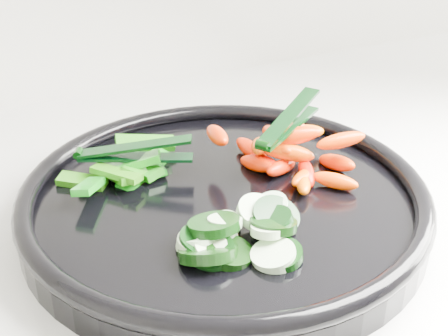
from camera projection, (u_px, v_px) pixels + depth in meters
name	position (u px, v px, depth m)	size (l,w,h in m)	color
veggie_tray	(224.00, 201.00, 0.57)	(0.45, 0.45, 0.04)	black
cucumber_pile	(231.00, 237.00, 0.50)	(0.12, 0.10, 0.04)	black
carrot_pile	(286.00, 152.00, 0.61)	(0.14, 0.14, 0.06)	red
pepper_pile	(131.00, 168.00, 0.61)	(0.13, 0.10, 0.04)	#0A6E11
tong_carrot	(287.00, 123.00, 0.60)	(0.10, 0.07, 0.02)	black
tong_pepper	(131.00, 152.00, 0.60)	(0.11, 0.06, 0.02)	black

